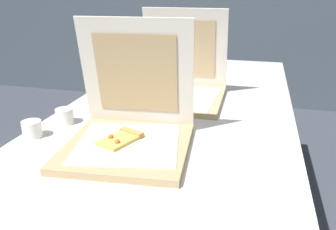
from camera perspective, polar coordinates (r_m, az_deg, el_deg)
table at (r=1.38m, az=0.86°, el=-1.72°), size 0.90×2.15×0.72m
pizza_box_front at (r=1.09m, az=-6.30°, el=-2.37°), size 0.40×0.40×0.38m
pizza_box_middle at (r=1.53m, az=1.97°, el=4.56°), size 0.37×0.37×0.38m
cup_white_near_center at (r=1.32m, az=-16.35°, el=-0.19°), size 0.06×0.06×0.06m
cup_white_near_left at (r=1.24m, az=-21.10°, el=-2.14°), size 0.06×0.06×0.06m
cup_white_mid at (r=1.51m, az=-10.60°, el=2.96°), size 0.06×0.06×0.06m
cup_white_far at (r=1.76m, az=-3.87°, el=5.82°), size 0.06×0.06×0.06m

